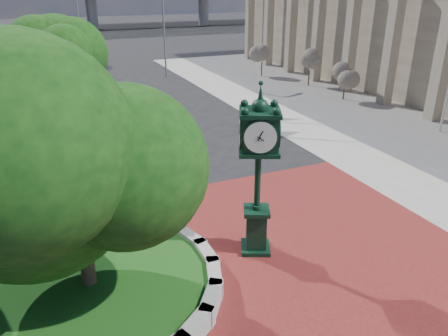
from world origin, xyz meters
TOP-DOWN VIEW (x-y plane):
  - ground at (0.00, 0.00)m, footprint 200.00×200.00m
  - plaza at (0.00, -1.00)m, footprint 12.00×12.00m
  - sidewalk at (16.00, 10.00)m, footprint 20.00×50.00m
  - planter_wall at (-2.71, -0.00)m, footprint 2.96×6.77m
  - grass_bed at (-5.00, 0.00)m, footprint 6.10×6.10m
  - tree_planter at (-5.00, 0.00)m, footprint 5.20×5.20m
  - tree_street at (-4.00, 18.00)m, footprint 4.40×4.40m
  - post_clock at (-0.16, 0.11)m, footprint 1.33×1.33m
  - parked_car at (-0.03, 34.54)m, footprint 2.08×4.53m
  - street_lamp_near at (5.08, 26.52)m, footprint 1.85×0.59m
  - street_lamp_far at (0.23, 43.82)m, footprint 1.75×0.76m
  - shrub_near at (13.77, 14.01)m, footprint 1.20×1.20m
  - shrub_mid at (13.98, 18.59)m, footprint 1.20×1.20m
  - shrub_far at (12.45, 23.47)m, footprint 1.20×1.20m

SIDE VIEW (x-z plane):
  - ground at x=0.00m, z-range 0.00..0.00m
  - plaza at x=0.00m, z-range 0.00..0.04m
  - sidewalk at x=16.00m, z-range 0.00..0.04m
  - grass_bed at x=-5.00m, z-range 0.00..0.40m
  - planter_wall at x=-2.71m, z-range 0.00..0.54m
  - parked_car at x=-0.03m, z-range 0.00..1.50m
  - shrub_near at x=13.77m, z-range 0.49..2.69m
  - shrub_mid at x=13.98m, z-range 0.49..2.69m
  - shrub_far at x=12.45m, z-range 0.49..2.69m
  - post_clock at x=-0.16m, z-range 0.25..5.32m
  - tree_street at x=-4.00m, z-range 0.52..5.96m
  - tree_planter at x=-5.00m, z-range 0.56..6.89m
  - street_lamp_far at x=0.23m, z-range 0.70..8.77m
  - street_lamp_near at x=5.08m, z-range 0.72..9.06m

